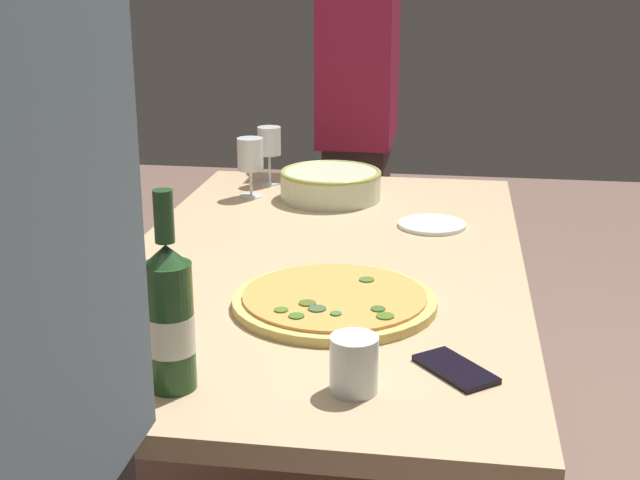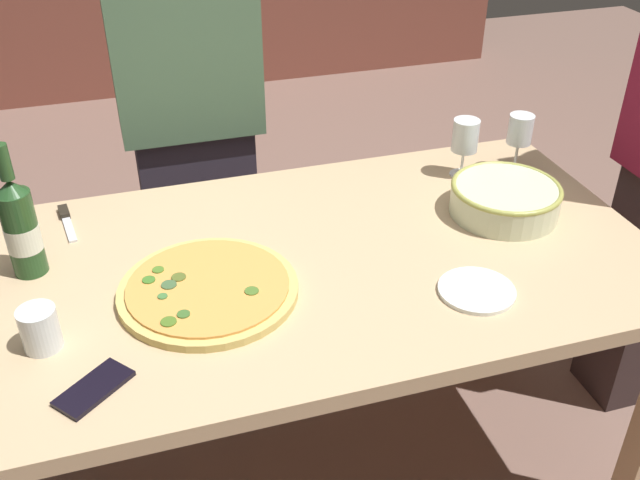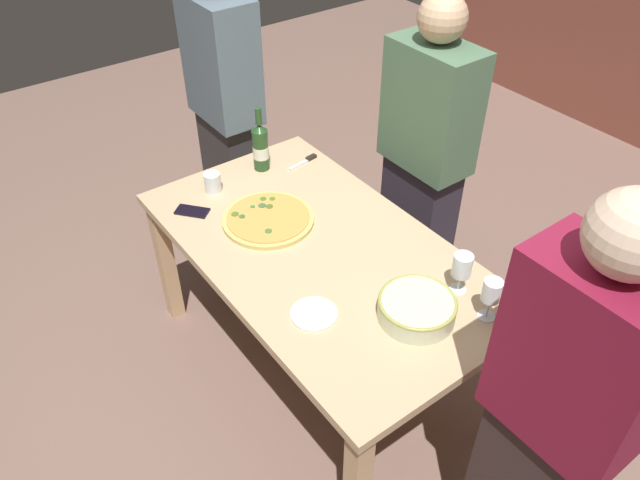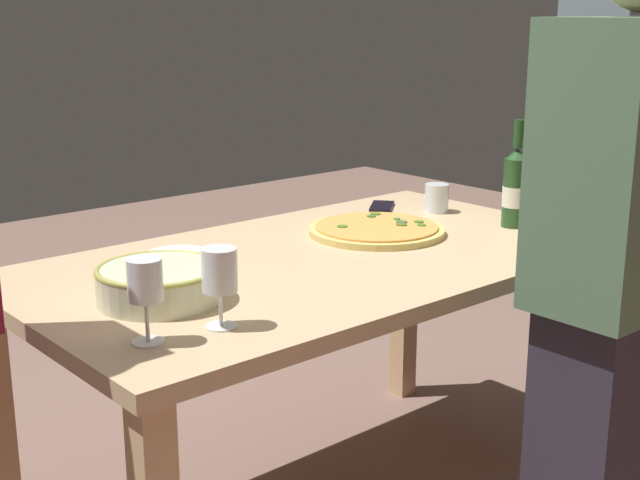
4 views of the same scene
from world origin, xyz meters
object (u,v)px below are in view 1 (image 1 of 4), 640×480
at_px(wine_glass_by_bottle, 269,144).
at_px(pizza, 334,300).
at_px(cell_phone, 455,369).
at_px(wine_glass_near_pizza, 250,156).
at_px(dining_table, 320,297).
at_px(person_guest_right, 358,133).
at_px(wine_bottle, 169,316).
at_px(side_plate, 432,225).
at_px(serving_bowl, 331,183).
at_px(pizza_knife, 69,354).
at_px(cup_amber, 354,364).

bearing_deg(wine_glass_by_bottle, pizza, -160.97).
xyz_separation_m(wine_glass_by_bottle, cell_phone, (-1.19, -0.56, -0.11)).
bearing_deg(wine_glass_near_pizza, dining_table, -151.48).
relative_size(pizza, person_guest_right, 0.24).
distance_m(pizza, wine_bottle, 0.44).
bearing_deg(wine_bottle, side_plate, -21.66).
xyz_separation_m(pizza, serving_bowl, (0.79, 0.12, 0.03)).
distance_m(pizza_knife, person_guest_right, 1.71).
distance_m(serving_bowl, side_plate, 0.37).
relative_size(serving_bowl, wine_bottle, 0.88).
relative_size(wine_glass_near_pizza, pizza_knife, 0.95).
height_order(serving_bowl, person_guest_right, person_guest_right).
distance_m(wine_bottle, cup_amber, 0.29).
height_order(wine_glass_near_pizza, pizza_knife, wine_glass_near_pizza).
bearing_deg(person_guest_right, side_plate, 16.80).
bearing_deg(wine_bottle, pizza, -28.64).
bearing_deg(pizza, wine_bottle, 151.36).
height_order(wine_glass_near_pizza, person_guest_right, person_guest_right).
xyz_separation_m(cup_amber, person_guest_right, (1.73, 0.19, 0.03)).
xyz_separation_m(serving_bowl, wine_bottle, (-1.16, 0.08, 0.08)).
relative_size(wine_glass_by_bottle, cell_phone, 1.18).
xyz_separation_m(wine_glass_near_pizza, cell_phone, (-1.03, -0.58, -0.11)).
relative_size(cup_amber, pizza_knife, 0.52).
distance_m(dining_table, serving_bowl, 0.53).
relative_size(serving_bowl, side_plate, 1.65).
relative_size(serving_bowl, wine_glass_by_bottle, 1.65).
height_order(cell_phone, person_guest_right, person_guest_right).
relative_size(serving_bowl, wine_glass_near_pizza, 1.68).
bearing_deg(serving_bowl, wine_glass_by_bottle, 53.89).
bearing_deg(dining_table, wine_glass_near_pizza, 28.52).
bearing_deg(cell_phone, cup_amber, 170.50).
bearing_deg(wine_glass_by_bottle, wine_glass_near_pizza, 172.58).
bearing_deg(pizza, person_guest_right, 4.51).
distance_m(wine_bottle, person_guest_right, 1.76).
xyz_separation_m(wine_glass_by_bottle, side_plate, (-0.37, -0.49, -0.11)).
height_order(dining_table, side_plate, side_plate).
height_order(pizza, wine_glass_by_bottle, wine_glass_by_bottle).
xyz_separation_m(wine_glass_near_pizza, side_plate, (-0.22, -0.51, -0.11)).
relative_size(dining_table, pizza, 4.04).
height_order(pizza, serving_bowl, serving_bowl).
bearing_deg(wine_glass_near_pizza, pizza, -156.21).
distance_m(pizza, wine_glass_near_pizza, 0.86).
relative_size(pizza, cell_phone, 2.75).
distance_m(pizza, side_plate, 0.59).
distance_m(dining_table, cup_amber, 0.65).
xyz_separation_m(dining_table, serving_bowl, (0.51, 0.05, 0.14)).
relative_size(serving_bowl, cell_phone, 1.96).
xyz_separation_m(dining_table, pizza, (-0.28, -0.07, 0.11)).
bearing_deg(wine_glass_near_pizza, cell_phone, -150.81).
height_order(wine_glass_near_pizza, cup_amber, wine_glass_near_pizza).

